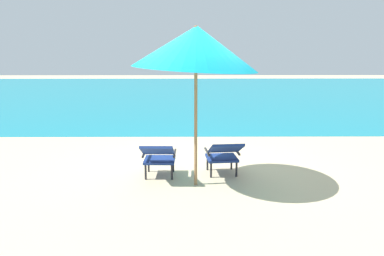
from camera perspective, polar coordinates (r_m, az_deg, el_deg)
ground_plane at (r=10.80m, az=-0.16°, el=0.12°), size 40.00×40.00×0.00m
ocean_band at (r=18.52m, az=-0.29°, el=5.03°), size 40.00×18.00×0.01m
lounge_chair_left at (r=6.54m, az=-4.90°, el=-4.06°), size 0.56×0.88×0.68m
lounge_chair_right at (r=6.66m, az=4.65°, el=-3.77°), size 0.62×0.92×0.68m
beach_umbrella_center at (r=5.99m, az=0.57°, el=11.69°), size 1.98×1.95×2.55m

